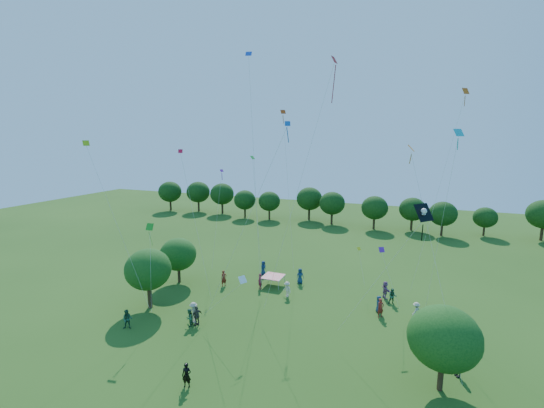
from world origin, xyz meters
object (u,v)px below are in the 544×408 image
at_px(tent_blue, 437,328).
at_px(red_high_kite, 321,113).
at_px(near_tree_east, 444,338).
at_px(near_tree_north, 178,254).
at_px(pirate_kite, 422,214).
at_px(near_tree_west, 148,269).
at_px(tent_red_stripe, 273,277).
at_px(man_in_black, 187,375).

relative_size(tent_blue, red_high_kite, 0.10).
bearing_deg(near_tree_east, near_tree_north, 161.28).
xyz_separation_m(near_tree_east, red_high_kite, (-9.97, 6.52, 14.61)).
relative_size(near_tree_east, pirate_kite, 0.54).
bearing_deg(near_tree_west, tent_red_stripe, 45.71).
bearing_deg(near_tree_east, tent_blue, 88.91).
xyz_separation_m(pirate_kite, red_high_kite, (-8.19, 5.07, 6.99)).
relative_size(near_tree_west, tent_red_stripe, 2.66).
height_order(tent_red_stripe, man_in_black, man_in_black).
bearing_deg(pirate_kite, near_tree_north, 163.04).
bearing_deg(tent_red_stripe, red_high_kite, -41.22).
bearing_deg(near_tree_east, red_high_kite, 146.82).
bearing_deg(near_tree_west, red_high_kite, 13.90).
relative_size(near_tree_west, man_in_black, 3.46).
bearing_deg(pirate_kite, near_tree_east, -39.13).
bearing_deg(near_tree_east, tent_red_stripe, 143.49).
bearing_deg(pirate_kite, tent_red_stripe, 143.82).
relative_size(near_tree_west, near_tree_north, 1.13).
relative_size(near_tree_east, man_in_black, 3.37).
bearing_deg(tent_blue, near_tree_east, -91.09).
height_order(pirate_kite, red_high_kite, red_high_kite).
distance_m(near_tree_west, pirate_kite, 24.86).
bearing_deg(red_high_kite, near_tree_east, -33.18).
bearing_deg(tent_blue, near_tree_north, 174.56).
bearing_deg(near_tree_west, man_in_black, -40.30).
height_order(tent_blue, man_in_black, man_in_black).
bearing_deg(tent_blue, near_tree_west, -171.56).
distance_m(near_tree_north, tent_blue, 26.99).
bearing_deg(pirate_kite, near_tree_west, 177.02).
relative_size(near_tree_west, near_tree_east, 1.03).
bearing_deg(near_tree_north, tent_blue, -5.44).
height_order(tent_blue, red_high_kite, red_high_kite).
relative_size(near_tree_east, tent_blue, 2.59).
bearing_deg(near_tree_north, near_tree_east, -18.72).
xyz_separation_m(near_tree_west, tent_red_stripe, (9.17, 9.40, -2.84)).
distance_m(man_in_black, red_high_kite, 22.03).
xyz_separation_m(near_tree_north, tent_red_stripe, (10.34, 3.05, -2.29)).
bearing_deg(tent_red_stripe, man_in_black, -87.39).
bearing_deg(tent_red_stripe, near_tree_north, -163.58).
height_order(near_tree_west, tent_red_stripe, near_tree_west).
height_order(tent_blue, pirate_kite, pirate_kite).
bearing_deg(pirate_kite, man_in_black, -152.23).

